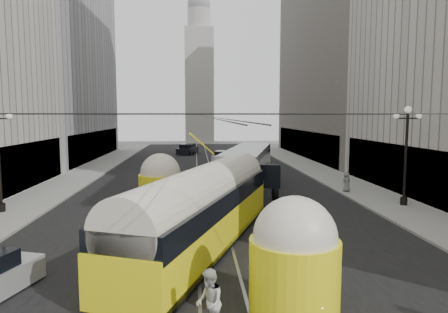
{
  "coord_description": "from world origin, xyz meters",
  "views": [
    {
      "loc": [
        -0.84,
        -6.54,
        5.97
      ],
      "look_at": [
        0.57,
        13.41,
        3.88
      ],
      "focal_mm": 32.0,
      "sensor_mm": 36.0,
      "label": 1
    }
  ],
  "objects": [
    {
      "name": "road",
      "position": [
        0.0,
        32.5,
        0.0
      ],
      "size": [
        20.0,
        85.0,
        0.02
      ],
      "primitive_type": "cube",
      "color": "black",
      "rests_on": "ground"
    },
    {
      "name": "sidewalk_left",
      "position": [
        -12.0,
        36.0,
        0.07
      ],
      "size": [
        4.0,
        72.0,
        0.15
      ],
      "primitive_type": "cube",
      "color": "gray",
      "rests_on": "ground"
    },
    {
      "name": "sidewalk_right",
      "position": [
        12.0,
        36.0,
        0.07
      ],
      "size": [
        4.0,
        72.0,
        0.15
      ],
      "primitive_type": "cube",
      "color": "gray",
      "rests_on": "ground"
    },
    {
      "name": "rail_left",
      "position": [
        -0.75,
        32.5,
        0.0
      ],
      "size": [
        0.12,
        85.0,
        0.04
      ],
      "primitive_type": "cube",
      "color": "gray",
      "rests_on": "ground"
    },
    {
      "name": "rail_right",
      "position": [
        0.75,
        32.5,
        0.0
      ],
      "size": [
        0.12,
        85.0,
        0.04
      ],
      "primitive_type": "cube",
      "color": "gray",
      "rests_on": "ground"
    },
    {
      "name": "building_left_far",
      "position": [
        -19.99,
        48.0,
        14.31
      ],
      "size": [
        12.6,
        28.6,
        28.6
      ],
      "color": "#999999",
      "rests_on": "ground"
    },
    {
      "name": "building_right_far",
      "position": [
        20.0,
        48.0,
        16.31
      ],
      "size": [
        12.6,
        32.6,
        32.6
      ],
      "color": "#514C47",
      "rests_on": "ground"
    },
    {
      "name": "distant_tower",
      "position": [
        0.0,
        80.0,
        14.97
      ],
      "size": [
        6.0,
        6.0,
        31.36
      ],
      "color": "#B2AFA8",
      "rests_on": "ground"
    },
    {
      "name": "lamppost_right_mid",
      "position": [
        12.6,
        18.0,
        3.74
      ],
      "size": [
        1.86,
        0.44,
        6.37
      ],
      "color": "black",
      "rests_on": "sidewalk_right"
    },
    {
      "name": "catenary",
      "position": [
        0.12,
        31.49,
        5.88
      ],
      "size": [
        25.0,
        72.0,
        0.23
      ],
      "color": "black",
      "rests_on": "ground"
    },
    {
      "name": "streetcar",
      "position": [
        -0.5,
        11.18,
        1.8
      ],
      "size": [
        7.69,
        15.88,
        3.69
      ],
      "color": "#FFF416",
      "rests_on": "ground"
    },
    {
      "name": "city_bus",
      "position": [
        3.28,
        24.83,
        1.82
      ],
      "size": [
        5.9,
        13.49,
        3.32
      ],
      "color": "#AAADB0",
      "rests_on": "ground"
    },
    {
      "name": "sedan_white_far",
      "position": [
        2.45,
        45.43,
        0.57
      ],
      "size": [
        2.73,
        4.31,
        1.27
      ],
      "color": "silver",
      "rests_on": "ground"
    },
    {
      "name": "sedan_dark_far",
      "position": [
        -2.11,
        54.54,
        0.71
      ],
      "size": [
        3.39,
        5.36,
        1.57
      ],
      "color": "black",
      "rests_on": "ground"
    },
    {
      "name": "pedestrian_crossing_b",
      "position": [
        -0.51,
        3.76,
        0.92
      ],
      "size": [
        0.76,
        0.94,
        1.84
      ],
      "primitive_type": "imported",
      "rotation": [
        0.0,
        0.0,
        -1.5
      ],
      "color": "beige",
      "rests_on": "ground"
    },
    {
      "name": "pedestrian_sidewalk_right",
      "position": [
        10.59,
        22.7,
        0.9
      ],
      "size": [
        0.84,
        0.66,
        1.5
      ],
      "primitive_type": "imported",
      "rotation": [
        0.0,
        0.0,
        3.46
      ],
      "color": "slate",
      "rests_on": "sidewalk_right"
    }
  ]
}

